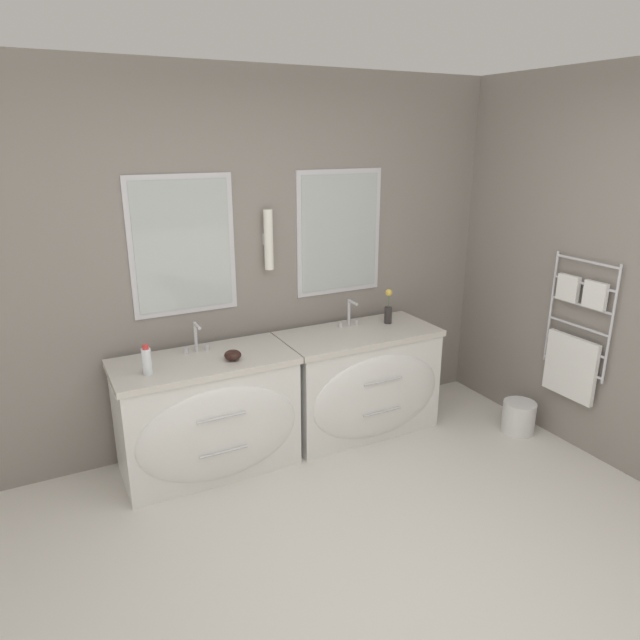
# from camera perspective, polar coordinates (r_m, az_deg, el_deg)

# --- Properties ---
(ground_plane) EXTENTS (16.00, 16.00, 0.00)m
(ground_plane) POSITION_cam_1_polar(r_m,az_deg,el_deg) (3.00, 10.23, -28.32)
(ground_plane) COLOR silver
(wall_back) EXTENTS (5.58, 0.14, 2.60)m
(wall_back) POSITION_cam_1_polar(r_m,az_deg,el_deg) (4.05, -7.32, 5.72)
(wall_back) COLOR gray
(wall_back) RESTS_ON ground_plane
(wall_right) EXTENTS (0.13, 4.16, 2.60)m
(wall_right) POSITION_cam_1_polar(r_m,az_deg,el_deg) (4.30, 25.11, 4.70)
(wall_right) COLOR gray
(wall_right) RESTS_ON ground_plane
(vanity_left) EXTENTS (1.16, 0.63, 0.78)m
(vanity_left) POSITION_cam_1_polar(r_m,az_deg,el_deg) (3.88, -11.09, -9.34)
(vanity_left) COLOR white
(vanity_left) RESTS_ON ground_plane
(vanity_right) EXTENTS (1.16, 0.63, 0.78)m
(vanity_right) POSITION_cam_1_polar(r_m,az_deg,el_deg) (4.31, 4.06, -6.17)
(vanity_right) COLOR white
(vanity_right) RESTS_ON ground_plane
(faucet_left) EXTENTS (0.17, 0.13, 0.21)m
(faucet_left) POSITION_cam_1_polar(r_m,az_deg,el_deg) (3.84, -12.27, -1.74)
(faucet_left) COLOR silver
(faucet_left) RESTS_ON vanity_left
(faucet_right) EXTENTS (0.17, 0.13, 0.21)m
(faucet_right) POSITION_cam_1_polar(r_m,az_deg,el_deg) (4.27, 3.01, 0.67)
(faucet_right) COLOR silver
(faucet_right) RESTS_ON vanity_right
(toiletry_bottle) EXTENTS (0.06, 0.06, 0.19)m
(toiletry_bottle) POSITION_cam_1_polar(r_m,az_deg,el_deg) (3.56, -16.93, -3.93)
(toiletry_bottle) COLOR silver
(toiletry_bottle) RESTS_ON vanity_left
(amenity_bowl) EXTENTS (0.11, 0.11, 0.07)m
(amenity_bowl) POSITION_cam_1_polar(r_m,az_deg,el_deg) (3.69, -8.72, -3.49)
(amenity_bowl) COLOR black
(amenity_bowl) RESTS_ON vanity_left
(flower_vase) EXTENTS (0.06, 0.06, 0.27)m
(flower_vase) POSITION_cam_1_polar(r_m,az_deg,el_deg) (4.37, 6.84, 1.05)
(flower_vase) COLOR #332D2D
(flower_vase) RESTS_ON vanity_right
(waste_bin) EXTENTS (0.25, 0.25, 0.24)m
(waste_bin) POSITION_cam_1_polar(r_m,az_deg,el_deg) (4.63, 19.25, -9.08)
(waste_bin) COLOR silver
(waste_bin) RESTS_ON ground_plane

